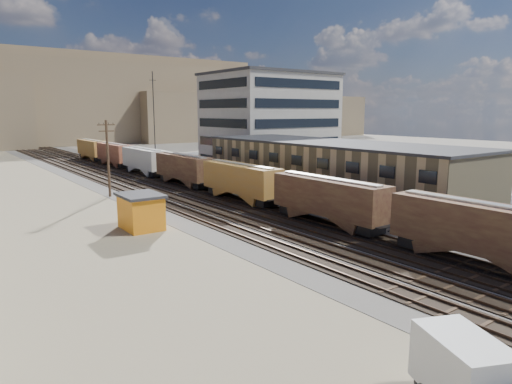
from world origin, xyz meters
TOP-DOWN VIEW (x-y plane):
  - ground at (0.00, 0.00)m, footprint 300.00×300.00m
  - ballast_bed at (0.00, 50.00)m, footprint 18.00×200.00m
  - dirt_yard at (-20.00, 40.00)m, footprint 24.00×180.00m
  - asphalt_lot at (22.00, 35.00)m, footprint 26.00×120.00m
  - rail_tracks at (-0.55, 50.00)m, footprint 11.40×200.00m
  - freight_train at (3.80, 37.13)m, footprint 3.00×119.74m
  - warehouse at (14.98, 25.00)m, footprint 12.40×40.40m
  - office_tower at (27.95, 54.95)m, footprint 22.60×18.60m
  - utility_pole_north at (-8.50, 42.00)m, footprint 2.20×0.32m
  - radio_mast at (6.00, 60.00)m, footprint 1.20×0.16m
  - hills_north at (0.17, 167.92)m, footprint 265.00×80.00m
  - maintenance_shed at (-11.64, 23.74)m, footprint 3.67×4.72m
  - sign_post at (-10.25, -9.10)m, footprint 0.58×0.16m
  - parked_car_red at (19.24, 6.29)m, footprint 2.74×4.79m
  - parked_car_silver at (30.21, 12.94)m, footprint 6.22×4.00m
  - parked_car_blue at (27.15, 38.26)m, footprint 6.50×5.04m
  - parked_car_far at (30.74, 45.15)m, footprint 2.39×4.76m

SIDE VIEW (x-z plane):
  - ground at x=0.00m, z-range 0.00..0.00m
  - dirt_yard at x=-20.00m, z-range 0.00..0.03m
  - asphalt_lot at x=22.00m, z-range 0.00..0.04m
  - ballast_bed at x=0.00m, z-range 0.00..0.06m
  - rail_tracks at x=-0.55m, z-range -0.01..0.23m
  - parked_car_red at x=19.24m, z-range 0.00..1.53m
  - parked_car_far at x=30.74m, z-range 0.00..1.56m
  - parked_car_blue at x=27.15m, z-range 0.00..1.64m
  - parked_car_silver at x=30.21m, z-range 0.00..1.68m
  - sign_post at x=-10.25m, z-range 0.28..1.80m
  - maintenance_shed at x=-11.64m, z-range 0.04..3.46m
  - freight_train at x=3.80m, z-range 0.56..5.02m
  - warehouse at x=14.98m, z-range 0.03..7.28m
  - utility_pole_north at x=-8.50m, z-range 0.30..10.30m
  - radio_mast at x=6.00m, z-range 0.12..18.12m
  - office_tower at x=27.95m, z-range 0.04..18.49m
  - hills_north at x=0.17m, z-range -1.90..30.10m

